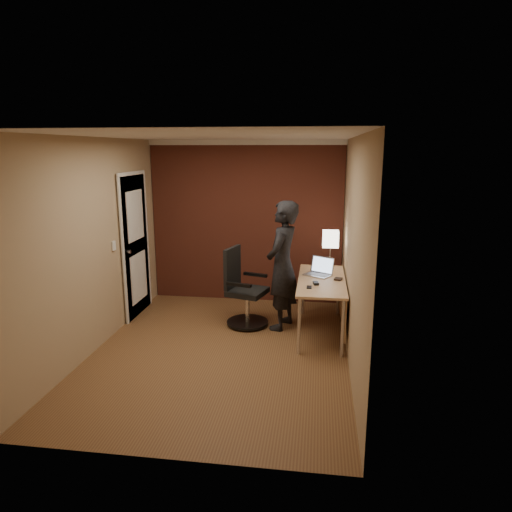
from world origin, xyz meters
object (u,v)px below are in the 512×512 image
(laptop, at_px, (320,270))
(phone, at_px, (309,287))
(desk, at_px, (327,289))
(desk_lamp, at_px, (331,239))
(person, at_px, (282,266))
(office_chair, at_px, (243,292))
(mouse, at_px, (316,283))
(wallet, at_px, (338,279))

(laptop, distance_m, phone, 0.62)
(desk, xyz_separation_m, desk_lamp, (0.04, 0.56, 0.55))
(phone, bearing_deg, person, 125.99)
(desk_lamp, relative_size, office_chair, 0.51)
(desk, bearing_deg, laptop, 114.22)
(mouse, xyz_separation_m, person, (-0.45, 0.37, 0.11))
(desk_lamp, bearing_deg, office_chair, -160.49)
(phone, bearing_deg, wallet, 47.54)
(laptop, relative_size, wallet, 3.78)
(mouse, distance_m, office_chair, 1.09)
(mouse, relative_size, wallet, 0.91)
(desk_lamp, distance_m, mouse, 0.92)
(phone, relative_size, person, 0.07)
(desk_lamp, height_order, phone, desk_lamp)
(phone, xyz_separation_m, person, (-0.37, 0.51, 0.12))
(desk, xyz_separation_m, office_chair, (-1.13, 0.15, -0.14))
(mouse, bearing_deg, laptop, 71.85)
(desk, height_order, desk_lamp, desk_lamp)
(phone, bearing_deg, office_chair, 149.84)
(wallet, bearing_deg, person, 170.32)
(desk, bearing_deg, person, 167.79)
(desk, distance_m, wallet, 0.19)
(mouse, bearing_deg, desk, 46.81)
(desk, relative_size, mouse, 15.00)
(laptop, bearing_deg, office_chair, -175.98)
(desk_lamp, relative_size, wallet, 4.86)
(laptop, bearing_deg, phone, -101.76)
(desk_lamp, relative_size, person, 0.31)
(laptop, xyz_separation_m, mouse, (-0.05, -0.46, -0.05))
(desk, bearing_deg, mouse, -120.92)
(person, bearing_deg, laptop, 116.48)
(office_chair, bearing_deg, wallet, -6.45)
(mouse, bearing_deg, wallet, 29.08)
(mouse, xyz_separation_m, office_chair, (-0.98, 0.39, -0.28))
(wallet, distance_m, person, 0.75)
(desk_lamp, distance_m, office_chair, 1.41)
(mouse, relative_size, person, 0.06)
(office_chair, height_order, person, person)
(person, bearing_deg, phone, 51.73)
(wallet, relative_size, office_chair, 0.10)
(phone, distance_m, wallet, 0.53)
(desk_lamp, distance_m, laptop, 0.51)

